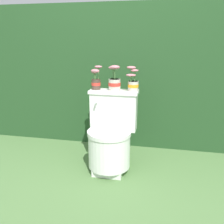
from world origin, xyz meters
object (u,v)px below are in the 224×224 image
potted_plant_left (96,81)px  potted_plant_middle (133,83)px  toilet (111,137)px  potted_plant_midleft (114,81)px

potted_plant_left → potted_plant_middle: potted_plant_middle is taller
potted_plant_left → potted_plant_middle: size_ratio=0.98×
toilet → potted_plant_midleft: bearing=89.3°
toilet → potted_plant_midleft: (0.00, 0.14, 0.51)m
potted_plant_midleft → toilet: bearing=-90.7°
potted_plant_left → potted_plant_midleft: (0.19, -0.01, 0.00)m
potted_plant_middle → potted_plant_midleft: bearing=179.5°
toilet → potted_plant_middle: potted_plant_middle is taller
potted_plant_midleft → potted_plant_middle: 0.18m
toilet → potted_plant_midleft: 0.53m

